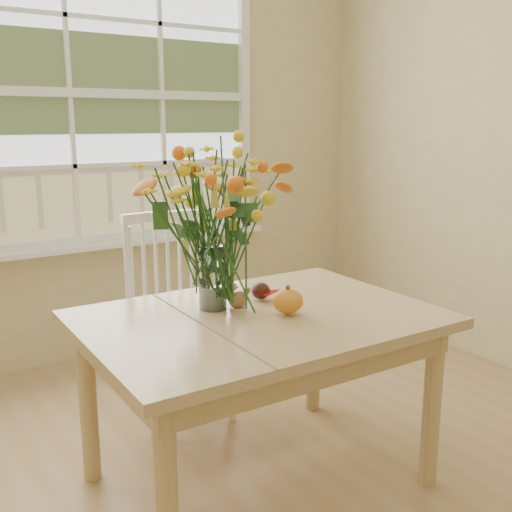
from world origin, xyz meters
TOP-DOWN VIEW (x-y plane):
  - wall_back at (0.00, 2.25)m, footprint 4.00×0.02m
  - window at (0.00, 2.21)m, footprint 2.42×0.12m
  - dining_table at (0.16, 0.60)m, footprint 1.31×0.95m
  - windsor_chair at (0.18, 1.35)m, footprint 0.51×0.49m
  - flower_vase at (0.06, 0.76)m, footprint 0.50×0.50m
  - pumpkin at (0.25, 0.55)m, footprint 0.12×0.12m
  - turkey_figurine at (0.13, 0.69)m, footprint 0.08×0.06m
  - dark_gourd at (0.27, 0.76)m, footprint 0.13×0.08m

SIDE VIEW (x-z plane):
  - windsor_chair at x=0.18m, z-range 0.06..1.01m
  - dining_table at x=0.16m, z-range 0.25..0.94m
  - dark_gourd at x=0.27m, z-range 0.69..0.76m
  - turkey_figurine at x=0.13m, z-range 0.68..0.78m
  - pumpkin at x=0.25m, z-range 0.69..0.78m
  - flower_vase at x=0.06m, z-range 0.75..1.35m
  - wall_back at x=0.00m, z-range 0.00..2.70m
  - window at x=0.00m, z-range 0.66..2.40m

